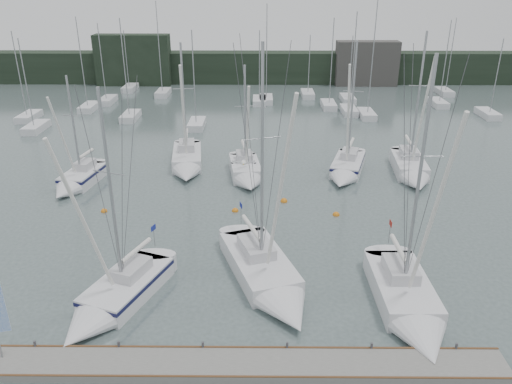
# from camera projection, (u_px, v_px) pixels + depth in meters

# --- Properties ---
(ground) EXTENTS (160.00, 160.00, 0.00)m
(ground) POSITION_uv_depth(u_px,v_px,m) (247.00, 303.00, 27.54)
(ground) COLOR #495957
(ground) RESTS_ON ground
(dock) EXTENTS (24.00, 2.00, 0.40)m
(dock) POSITION_uv_depth(u_px,v_px,m) (244.00, 365.00, 22.88)
(dock) COLOR #61615C
(dock) RESTS_ON ground
(far_treeline) EXTENTS (90.00, 4.00, 5.00)m
(far_treeline) POSITION_uv_depth(u_px,v_px,m) (256.00, 67.00, 83.40)
(far_treeline) COLOR black
(far_treeline) RESTS_ON ground
(far_building_left) EXTENTS (12.00, 3.00, 8.00)m
(far_building_left) POSITION_uv_depth(u_px,v_px,m) (133.00, 60.00, 81.12)
(far_building_left) COLOR black
(far_building_left) RESTS_ON ground
(far_building_right) EXTENTS (10.00, 3.00, 7.00)m
(far_building_right) POSITION_uv_depth(u_px,v_px,m) (367.00, 63.00, 81.03)
(far_building_right) COLOR #3D3B38
(far_building_right) RESTS_ON ground
(mast_forest) EXTENTS (59.91, 26.67, 14.25)m
(mast_forest) POSITION_uv_depth(u_px,v_px,m) (251.00, 104.00, 68.05)
(mast_forest) COLOR silver
(mast_forest) RESTS_ON ground
(sailboat_near_left) EXTENTS (5.41, 8.53, 12.78)m
(sailboat_near_left) POSITION_uv_depth(u_px,v_px,m) (111.00, 302.00, 26.73)
(sailboat_near_left) COLOR silver
(sailboat_near_left) RESTS_ON ground
(sailboat_near_center) EXTENTS (6.10, 10.37, 14.73)m
(sailboat_near_center) POSITION_uv_depth(u_px,v_px,m) (271.00, 284.00, 28.33)
(sailboat_near_center) COLOR silver
(sailboat_near_center) RESTS_ON ground
(sailboat_near_right) EXTENTS (3.02, 9.41, 14.45)m
(sailboat_near_right) POSITION_uv_depth(u_px,v_px,m) (411.00, 309.00, 26.11)
(sailboat_near_right) COLOR silver
(sailboat_near_right) RESTS_ON ground
(sailboat_mid_a) EXTENTS (3.51, 7.13, 10.10)m
(sailboat_mid_a) POSITION_uv_depth(u_px,v_px,m) (77.00, 181.00, 42.34)
(sailboat_mid_a) COLOR silver
(sailboat_mid_a) RESTS_ON ground
(sailboat_mid_b) EXTENTS (3.64, 9.06, 12.15)m
(sailboat_mid_b) POSITION_uv_depth(u_px,v_px,m) (187.00, 163.00, 46.26)
(sailboat_mid_b) COLOR silver
(sailboat_mid_b) RESTS_ON ground
(sailboat_mid_c) EXTENTS (3.40, 7.30, 10.67)m
(sailboat_mid_c) POSITION_uv_depth(u_px,v_px,m) (247.00, 174.00, 43.78)
(sailboat_mid_c) COLOR silver
(sailboat_mid_c) RESTS_ON ground
(sailboat_mid_d) EXTENTS (4.74, 8.33, 12.50)m
(sailboat_mid_d) POSITION_uv_depth(u_px,v_px,m) (346.00, 170.00, 44.77)
(sailboat_mid_d) COLOR silver
(sailboat_mid_d) RESTS_ON ground
(sailboat_mid_e) EXTENTS (3.41, 8.76, 13.31)m
(sailboat_mid_e) POSITION_uv_depth(u_px,v_px,m) (412.00, 171.00, 44.40)
(sailboat_mid_e) COLOR silver
(sailboat_mid_e) RESTS_ON ground
(buoy_a) EXTENTS (0.52, 0.52, 0.52)m
(buoy_a) POSITION_uv_depth(u_px,v_px,m) (235.00, 211.00, 38.29)
(buoy_a) COLOR orange
(buoy_a) RESTS_ON ground
(buoy_b) EXTENTS (0.57, 0.57, 0.57)m
(buoy_b) POSITION_uv_depth(u_px,v_px,m) (284.00, 201.00, 39.91)
(buoy_b) COLOR orange
(buoy_b) RESTS_ON ground
(buoy_c) EXTENTS (0.49, 0.49, 0.49)m
(buoy_c) POSITION_uv_depth(u_px,v_px,m) (104.00, 212.00, 38.21)
(buoy_c) COLOR orange
(buoy_c) RESTS_ON ground
(seagull) EXTENTS (1.06, 0.46, 0.21)m
(seagull) POSITION_uv_depth(u_px,v_px,m) (244.00, 162.00, 22.85)
(seagull) COLOR silver
(seagull) RESTS_ON ground
(buoy_d) EXTENTS (0.53, 0.53, 0.53)m
(buoy_d) POSITION_uv_depth(u_px,v_px,m) (336.00, 215.00, 37.64)
(buoy_d) COLOR orange
(buoy_d) RESTS_ON ground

